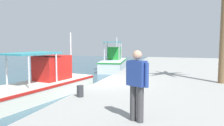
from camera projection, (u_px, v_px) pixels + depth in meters
quay_pier at (209, 95)px, 9.34m from camera, size 36.00×10.00×0.80m
fishing_boat_second at (44, 83)px, 10.76m from camera, size 6.49×3.13×3.25m
fishing_boat_third at (114, 62)px, 20.86m from camera, size 6.10×2.79×3.23m
fisherman_standing at (137, 82)px, 5.04m from camera, size 0.40×0.58×1.69m
mooring_bollard_second at (80, 91)px, 7.41m from camera, size 0.23×0.23×0.40m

